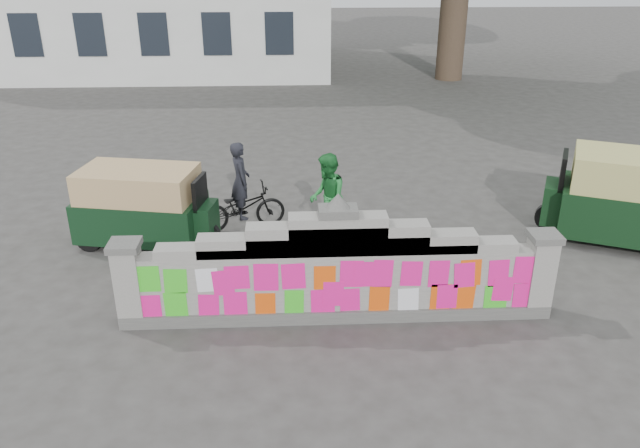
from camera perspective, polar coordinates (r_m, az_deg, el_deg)
The scene contains 7 objects.
ground at distance 9.54m, azimuth 1.54°, elevation -8.49°, with size 100.00×100.00×0.00m, color #383533.
parapet_wall at distance 9.15m, azimuth 1.59°, elevation -4.56°, with size 6.48×0.44×2.01m.
cyclist_bike at distance 12.29m, azimuth -7.15°, elevation 1.51°, with size 0.60×1.71×0.90m, color black.
cyclist_rider at distance 12.17m, azimuth -7.23°, elevation 2.86°, with size 0.55×0.36×1.52m, color black.
pedestrian at distance 11.58m, azimuth 0.66°, elevation 2.38°, with size 0.82×0.64×1.69m, color #217932.
rickshaw_left at distance 11.96m, azimuth -15.81°, elevation 1.67°, with size 2.69×1.62×1.45m.
rickshaw_right at distance 12.87m, azimuth 26.76°, elevation 2.14°, with size 3.14×2.37×1.69m.
Camera 1 is at (-0.64, -8.00, 5.16)m, focal length 35.00 mm.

